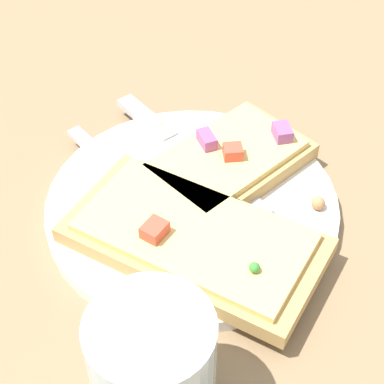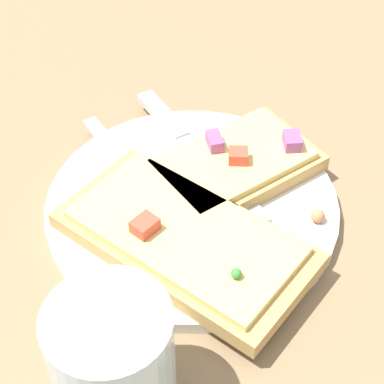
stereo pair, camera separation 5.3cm
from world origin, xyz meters
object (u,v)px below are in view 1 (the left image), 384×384
(plate, at_px, (192,205))
(pizza_slice_main, at_px, (196,238))
(fork, at_px, (146,199))
(knife, at_px, (177,144))
(drinking_glass, at_px, (153,369))
(pizza_slice_corner, at_px, (228,161))

(plate, height_order, pizza_slice_main, pizza_slice_main)
(plate, distance_m, fork, 0.04)
(knife, relative_size, pizza_slice_main, 0.78)
(pizza_slice_main, relative_size, drinking_glass, 2.39)
(plate, xyz_separation_m, pizza_slice_main, (0.00, -0.05, 0.02))
(pizza_slice_corner, bearing_deg, drinking_glass, 32.42)
(plate, distance_m, pizza_slice_corner, 0.05)
(pizza_slice_corner, bearing_deg, pizza_slice_main, 29.12)
(fork, distance_m, pizza_slice_main, 0.07)
(plate, bearing_deg, drinking_glass, -99.55)
(knife, height_order, drinking_glass, drinking_glass)
(plate, xyz_separation_m, fork, (-0.04, 0.00, 0.01))
(plate, relative_size, drinking_glass, 2.66)
(knife, distance_m, pizza_slice_main, 0.12)
(plate, relative_size, pizza_slice_main, 1.11)
(knife, height_order, pizza_slice_corner, pizza_slice_corner)
(fork, relative_size, pizza_slice_corner, 1.06)
(pizza_slice_corner, bearing_deg, knife, -78.73)
(plate, xyz_separation_m, knife, (-0.01, 0.07, 0.01))
(knife, bearing_deg, fork, -57.61)
(fork, bearing_deg, pizza_slice_main, 0.37)
(knife, bearing_deg, pizza_slice_corner, 15.78)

